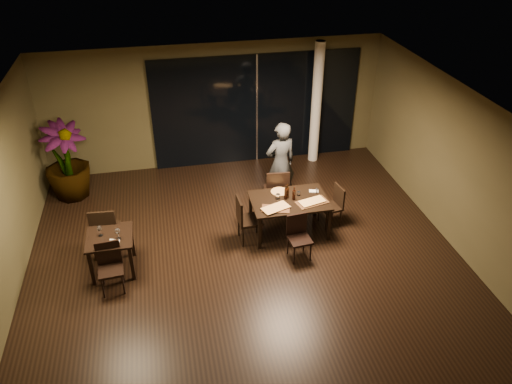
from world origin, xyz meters
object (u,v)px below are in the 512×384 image
Objects in this scene: main_table at (289,203)px; bottle_a at (286,192)px; chair_main_far at (277,189)px; potted_plant at (66,161)px; side_table at (110,242)px; chair_side_near at (110,264)px; chair_main_near at (298,234)px; chair_main_left at (245,217)px; bottle_c at (287,191)px; chair_side_far at (105,229)px; chair_main_right at (334,203)px; diner at (280,163)px; bottle_b at (294,193)px.

bottle_a reaches higher than main_table.
chair_main_far is at bearing 96.23° from main_table.
potted_plant is (-4.40, 2.29, 0.20)m from main_table.
side_table is 0.47m from chair_side_near.
chair_main_left reaches higher than chair_main_near.
side_table is 3.44m from bottle_c.
chair_side_far reaches higher than side_table.
bottle_a is at bearing 86.63° from chair_main_near.
chair_main_right is at bearing 7.71° from side_table.
main_table is 0.99m from chair_main_right.
main_table is 0.25m from bottle_c.
chair_main_far is 1.21× the size of chair_main_right.
diner is at bearing 26.77° from chair_side_near.
chair_main_far is 4.61m from potted_plant.
chair_main_near reaches higher than main_table.
bottle_b reaches higher than chair_main_right.
diner reaches higher than chair_side_far.
side_table is 3.53m from bottle_b.
diner reaches higher than chair_main_left.
diner is (0.10, 1.15, 0.26)m from main_table.
chair_main_far is at bearing 91.24° from bottle_a.
chair_main_right is at bearing -22.24° from potted_plant.
chair_main_far is at bearing 22.35° from chair_side_near.
chair_main_right is at bearing -174.43° from chair_side_far.
side_table is 2.66× the size of bottle_c.
diner reaches higher than bottle_c.
bottle_a is (0.01, -0.66, 0.32)m from chair_main_far.
chair_main_left is 0.56× the size of potted_plant.
chair_main_left is (-0.87, 0.64, 0.06)m from chair_main_near.
diner is at bearing 80.19° from chair_main_near.
chair_main_left is 1.88m from chair_main_right.
bottle_b is (4.49, -2.29, 0.01)m from potted_plant.
chair_side_near is at bearing 101.14° from chair_side_far.
bottle_a is (4.34, -2.24, 0.03)m from potted_plant.
bottle_a reaches higher than chair_main_right.
bottle_c is (3.38, 1.05, 0.40)m from chair_side_near.
chair_main_left is at bearing 38.91° from diner.
chair_main_far is 1.06× the size of chair_main_left.
chair_side_far is at bearing 103.07° from side_table.
main_table is 0.92m from chair_main_left.
side_table is 3.39m from chair_main_near.
bottle_c is (0.05, -0.61, 0.32)m from chair_main_far.
bottle_a is (3.45, 0.05, 0.33)m from chair_side_far.
chair_main_right reaches higher than main_table.
chair_side_near is at bearing -164.81° from bottle_b.
main_table is 0.23m from bottle_b.
chair_side_near is (-2.51, -0.83, -0.05)m from chair_main_left.
chair_main_left is (-0.82, -0.83, -0.03)m from chair_main_far.
potted_plant is (-0.88, 2.28, 0.30)m from chair_side_far.
diner is (3.51, 2.10, 0.43)m from chair_side_near.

